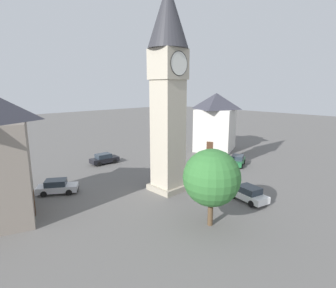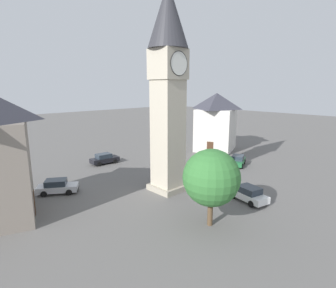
# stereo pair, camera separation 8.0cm
# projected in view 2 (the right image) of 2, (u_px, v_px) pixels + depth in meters

# --- Properties ---
(ground_plane) EXTENTS (200.00, 200.00, 0.00)m
(ground_plane) POSITION_uv_depth(u_px,v_px,m) (168.00, 189.00, 30.08)
(ground_plane) COLOR #605E5B
(clock_tower) EXTENTS (4.12, 4.12, 21.26)m
(clock_tower) POSITION_uv_depth(u_px,v_px,m) (168.00, 74.00, 27.54)
(clock_tower) COLOR #A59C89
(clock_tower) RESTS_ON ground
(car_blue_kerb) EXTENTS (3.18, 4.46, 1.53)m
(car_blue_kerb) POSITION_uv_depth(u_px,v_px,m) (220.00, 169.00, 35.10)
(car_blue_kerb) COLOR #2D5BB7
(car_blue_kerb) RESTS_ON ground
(car_silver_kerb) EXTENTS (2.56, 4.40, 1.53)m
(car_silver_kerb) POSITION_uv_depth(u_px,v_px,m) (248.00, 194.00, 26.90)
(car_silver_kerb) COLOR white
(car_silver_kerb) RESTS_ON ground
(car_red_corner) EXTENTS (4.39, 3.64, 1.53)m
(car_red_corner) POSITION_uv_depth(u_px,v_px,m) (57.00, 186.00, 28.85)
(car_red_corner) COLOR silver
(car_red_corner) RESTS_ON ground
(car_white_side) EXTENTS (4.26, 2.07, 1.53)m
(car_white_side) POSITION_uv_depth(u_px,v_px,m) (104.00, 159.00, 40.09)
(car_white_side) COLOR black
(car_white_side) RESTS_ON ground
(car_black_far) EXTENTS (4.46, 3.18, 1.53)m
(car_black_far) POSITION_uv_depth(u_px,v_px,m) (238.00, 160.00, 39.15)
(car_black_far) COLOR #236B38
(car_black_far) RESTS_ON ground
(pedestrian) EXTENTS (0.47, 0.39, 1.69)m
(pedestrian) POSITION_uv_depth(u_px,v_px,m) (215.00, 181.00, 29.78)
(pedestrian) COLOR #2D3351
(pedestrian) RESTS_ON ground
(tree) EXTENTS (4.59, 4.59, 6.37)m
(tree) POSITION_uv_depth(u_px,v_px,m) (211.00, 178.00, 21.53)
(tree) COLOR brown
(tree) RESTS_ON ground
(building_terrace_right) EXTENTS (9.42, 8.85, 10.11)m
(building_terrace_right) POSITION_uv_depth(u_px,v_px,m) (216.00, 121.00, 48.33)
(building_terrace_right) COLOR beige
(building_terrace_right) RESTS_ON ground
(road_sign) EXTENTS (0.60, 0.07, 2.80)m
(road_sign) POSITION_uv_depth(u_px,v_px,m) (184.00, 159.00, 35.50)
(road_sign) COLOR gray
(road_sign) RESTS_ON ground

